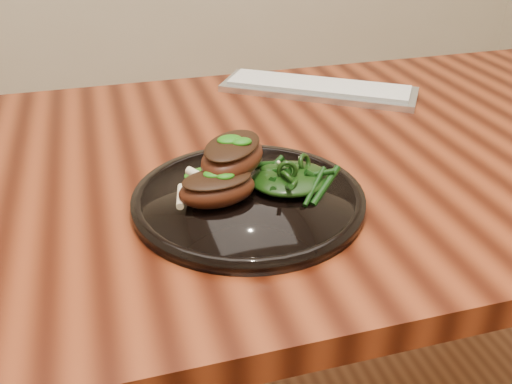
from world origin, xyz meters
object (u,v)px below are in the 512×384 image
Objects in this scene: desk at (276,198)px; keyboard at (318,88)px; lamb_chop_front at (217,187)px; greens_heap at (291,174)px; plate at (248,199)px.

desk is 4.21× the size of keyboard.
desk is at bearing 49.69° from lamb_chop_front.
lamb_chop_front reaches higher than desk.
lamb_chop_front is 0.11m from greens_heap.
plate is 2.79× the size of greens_heap.
greens_heap is at bearing 5.19° from plate.
plate and keyboard have the same top height.
greens_heap reaches higher than desk.
keyboard reaches higher than desk.
lamb_chop_front is at bearing -126.71° from keyboard.
desk is at bearing 59.01° from plate.
greens_heap is at bearing -116.62° from keyboard.
plate is 0.07m from greens_heap.
keyboard is at bearing 53.29° from lamb_chop_front.
greens_heap is 0.29× the size of keyboard.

